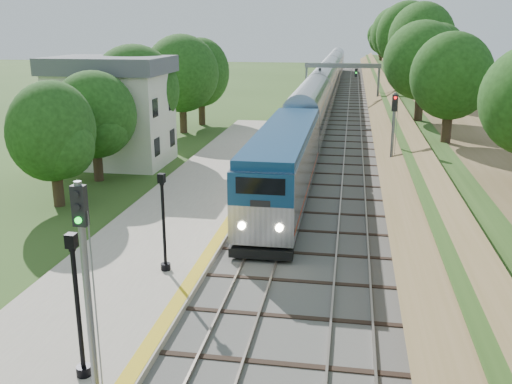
% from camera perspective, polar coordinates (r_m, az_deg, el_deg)
% --- Properties ---
extents(trackbed, '(9.50, 170.00, 0.28)m').
position_cam_1_polar(trackbed, '(70.99, 8.14, 7.92)').
color(trackbed, '#4C4944').
rests_on(trackbed, ground).
extents(platform, '(6.40, 68.00, 0.38)m').
position_cam_1_polar(platform, '(29.42, -8.60, -3.67)').
color(platform, '#A99C88').
rests_on(platform, ground).
extents(yellow_stripe, '(0.55, 68.00, 0.01)m').
position_cam_1_polar(yellow_stripe, '(28.63, -3.17, -3.66)').
color(yellow_stripe, gold).
rests_on(yellow_stripe, platform).
extents(embankment, '(10.64, 170.00, 11.70)m').
position_cam_1_polar(embankment, '(71.05, 15.03, 9.08)').
color(embankment, brown).
rests_on(embankment, ground).
extents(station_building, '(8.60, 6.60, 8.00)m').
position_cam_1_polar(station_building, '(44.36, -14.18, 7.93)').
color(station_building, white).
rests_on(station_building, ground).
extents(signal_gantry, '(8.40, 0.38, 6.20)m').
position_cam_1_polar(signal_gantry, '(65.47, 8.60, 11.41)').
color(signal_gantry, slate).
rests_on(signal_gantry, ground).
extents(trees_behind_platform, '(7.82, 53.32, 7.21)m').
position_cam_1_polar(trees_behind_platform, '(34.73, -15.99, 6.36)').
color(trees_behind_platform, '#332316').
rests_on(trees_behind_platform, ground).
extents(train, '(2.92, 117.34, 4.30)m').
position_cam_1_polar(train, '(81.04, 6.98, 10.51)').
color(train, black).
rests_on(train, trackbed).
extents(lamppost_mid, '(0.43, 0.43, 4.37)m').
position_cam_1_polar(lamppost_mid, '(17.10, -17.33, -11.63)').
color(lamppost_mid, black).
rests_on(lamppost_mid, platform).
extents(lamppost_far, '(0.41, 0.41, 4.13)m').
position_cam_1_polar(lamppost_far, '(23.53, -9.20, -3.57)').
color(lamppost_far, black).
rests_on(lamppost_far, platform).
extents(signal_platform, '(0.36, 0.28, 6.08)m').
position_cam_1_polar(signal_platform, '(15.37, -16.69, -7.43)').
color(signal_platform, slate).
rests_on(signal_platform, platform).
extents(signal_farside, '(0.34, 0.27, 6.22)m').
position_cam_1_polar(signal_farside, '(35.61, 13.53, 5.76)').
color(signal_farside, slate).
rests_on(signal_farside, ground).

